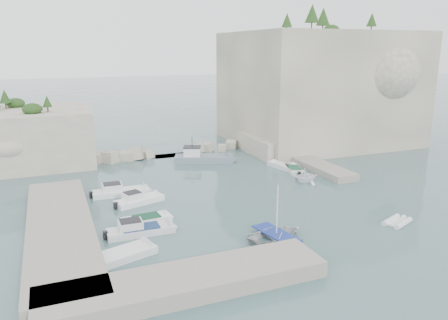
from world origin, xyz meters
name	(u,v)px	position (x,y,z in m)	size (l,w,h in m)	color
ground	(247,204)	(0.00, 0.00, 0.00)	(400.00, 400.00, 0.00)	#466669
cliff_east	(318,88)	(23.00, 23.00, 8.50)	(26.00, 22.00, 17.00)	beige
cliff_terrace	(276,144)	(13.00, 18.00, 1.25)	(8.00, 10.00, 2.50)	beige
outcrop_west	(26,137)	(-20.00, 25.00, 3.50)	(16.00, 14.00, 7.00)	beige
quay_west	(60,230)	(-17.00, -1.00, 0.55)	(5.00, 24.00, 1.10)	#9E9689
quay_south	(187,282)	(-10.00, -12.50, 0.55)	(18.00, 4.00, 1.10)	#9E9689
ledge_east	(310,163)	(13.50, 10.00, 0.40)	(3.00, 16.00, 0.80)	#9E9689
breakwater	(175,150)	(-1.00, 22.00, 0.70)	(28.00, 3.00, 1.40)	beige
motorboat_a	(121,195)	(-10.84, 7.52, 0.00)	(6.22, 1.85, 1.40)	white
motorboat_b	(139,203)	(-9.61, 4.25, 0.00)	(5.23, 1.71, 1.40)	white
motorboat_c	(147,223)	(-10.01, -0.84, 0.00)	(4.55, 1.65, 0.70)	white
motorboat_d	(141,234)	(-10.94, -2.97, 0.00)	(5.93, 1.77, 1.40)	silver
motorboat_e	(125,257)	(-12.84, -6.64, 0.00)	(4.80, 1.96, 0.70)	white
rowboat	(276,239)	(-1.25, -8.04, 0.00)	(3.45, 4.83, 1.00)	silver
inflatable_dinghy	(397,224)	(9.89, -9.17, 0.00)	(2.86, 1.39, 0.44)	white
tender_east_a	(306,182)	(9.15, 4.06, 0.00)	(2.88, 3.34, 1.76)	white
tender_east_b	(294,172)	(10.12, 8.11, 0.00)	(4.56, 1.55, 0.70)	silver
tender_east_c	(281,168)	(9.61, 10.41, 0.00)	(4.36, 1.41, 0.70)	white
tender_east_d	(281,160)	(11.49, 13.82, 0.00)	(1.64, 4.37, 1.69)	silver
work_boat	(204,162)	(1.56, 16.94, 0.00)	(8.38, 2.48, 2.20)	slate
rowboat_mast	(277,208)	(-1.25, -8.04, 2.60)	(0.10, 0.10, 4.20)	white
vegetation	(287,26)	(17.83, 24.40, 17.93)	(53.48, 13.88, 13.40)	#1E4219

